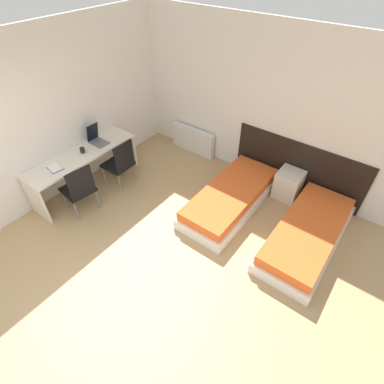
{
  "coord_description": "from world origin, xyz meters",
  "views": [
    {
      "loc": [
        2.08,
        -0.7,
        3.61
      ],
      "look_at": [
        0.0,
        2.05,
        0.55
      ],
      "focal_mm": 28.0,
      "sensor_mm": 36.0,
      "label": 1
    }
  ],
  "objects_px": {
    "bed_near_door": "(307,234)",
    "chair_near_notebook": "(79,188)",
    "nightstand": "(288,185)",
    "laptop": "(97,139)",
    "chair_near_laptop": "(120,162)",
    "bed_near_window": "(231,197)"
  },
  "relations": [
    {
      "from": "bed_near_door",
      "to": "chair_near_notebook",
      "type": "bearing_deg",
      "value": -153.87
    },
    {
      "from": "nightstand",
      "to": "bed_near_door",
      "type": "bearing_deg",
      "value": -50.17
    },
    {
      "from": "nightstand",
      "to": "laptop",
      "type": "distance_m",
      "value": 3.46
    },
    {
      "from": "nightstand",
      "to": "chair_near_laptop",
      "type": "xyz_separation_m",
      "value": [
        -2.56,
        -1.51,
        0.23
      ]
    },
    {
      "from": "bed_near_window",
      "to": "bed_near_door",
      "type": "xyz_separation_m",
      "value": [
        1.34,
        0.0,
        0.0
      ]
    },
    {
      "from": "bed_near_window",
      "to": "bed_near_door",
      "type": "distance_m",
      "value": 1.34
    },
    {
      "from": "bed_near_door",
      "to": "nightstand",
      "type": "bearing_deg",
      "value": 129.83
    },
    {
      "from": "chair_near_laptop",
      "to": "chair_near_notebook",
      "type": "distance_m",
      "value": 0.87
    },
    {
      "from": "chair_near_laptop",
      "to": "laptop",
      "type": "height_order",
      "value": "laptop"
    },
    {
      "from": "chair_near_notebook",
      "to": "chair_near_laptop",
      "type": "bearing_deg",
      "value": 97.41
    },
    {
      "from": "bed_near_door",
      "to": "laptop",
      "type": "relative_size",
      "value": 5.95
    },
    {
      "from": "bed_near_window",
      "to": "nightstand",
      "type": "relative_size",
      "value": 3.91
    },
    {
      "from": "chair_near_notebook",
      "to": "nightstand",
      "type": "bearing_deg",
      "value": 50.43
    },
    {
      "from": "laptop",
      "to": "nightstand",
      "type": "bearing_deg",
      "value": 26.75
    },
    {
      "from": "nightstand",
      "to": "laptop",
      "type": "height_order",
      "value": "laptop"
    },
    {
      "from": "chair_near_laptop",
      "to": "chair_near_notebook",
      "type": "relative_size",
      "value": 1.0
    },
    {
      "from": "chair_near_laptop",
      "to": "bed_near_window",
      "type": "bearing_deg",
      "value": 18.48
    },
    {
      "from": "chair_near_laptop",
      "to": "laptop",
      "type": "bearing_deg",
      "value": -179.39
    },
    {
      "from": "bed_near_window",
      "to": "chair_near_notebook",
      "type": "height_order",
      "value": "chair_near_notebook"
    },
    {
      "from": "bed_near_window",
      "to": "nightstand",
      "type": "bearing_deg",
      "value": 50.17
    },
    {
      "from": "bed_near_window",
      "to": "chair_near_laptop",
      "type": "height_order",
      "value": "chair_near_laptop"
    },
    {
      "from": "chair_near_notebook",
      "to": "bed_near_door",
      "type": "bearing_deg",
      "value": 33.57
    }
  ]
}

